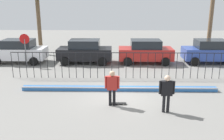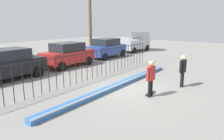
{
  "view_description": "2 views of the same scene",
  "coord_description": "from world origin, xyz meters",
  "px_view_note": "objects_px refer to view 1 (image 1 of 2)",
  "views": [
    {
      "loc": [
        -0.14,
        -12.4,
        4.96
      ],
      "look_at": [
        -0.41,
        1.03,
        1.17
      ],
      "focal_mm": 39.91,
      "sensor_mm": 36.0,
      "label": 1
    },
    {
      "loc": [
        -9.15,
        -5.39,
        3.5
      ],
      "look_at": [
        -0.14,
        1.24,
        0.94
      ],
      "focal_mm": 33.78,
      "sensor_mm": 36.0,
      "label": 2
    }
  ],
  "objects_px": {
    "camera_operator": "(167,90)",
    "parked_car_white": "(19,51)",
    "skateboard": "(118,103)",
    "parked_car_blue": "(210,51)",
    "parked_car_red": "(146,51)",
    "parked_car_black": "(85,51)",
    "stop_sign": "(25,45)",
    "skateboarder": "(112,85)"
  },
  "relations": [
    {
      "from": "parked_car_red",
      "to": "parked_car_blue",
      "type": "bearing_deg",
      "value": -2.11
    },
    {
      "from": "skateboard",
      "to": "parked_car_white",
      "type": "xyz_separation_m",
      "value": [
        -8.03,
        8.36,
        0.91
      ]
    },
    {
      "from": "parked_car_blue",
      "to": "stop_sign",
      "type": "bearing_deg",
      "value": -177.07
    },
    {
      "from": "parked_car_white",
      "to": "parked_car_red",
      "type": "bearing_deg",
      "value": 4.18
    },
    {
      "from": "parked_car_white",
      "to": "parked_car_blue",
      "type": "height_order",
      "value": "same"
    },
    {
      "from": "parked_car_white",
      "to": "parked_car_black",
      "type": "height_order",
      "value": "same"
    },
    {
      "from": "parked_car_white",
      "to": "parked_car_black",
      "type": "relative_size",
      "value": 1.0
    },
    {
      "from": "parked_car_black",
      "to": "parked_car_blue",
      "type": "distance_m",
      "value": 10.14
    },
    {
      "from": "camera_operator",
      "to": "parked_car_white",
      "type": "relative_size",
      "value": 0.41
    },
    {
      "from": "camera_operator",
      "to": "parked_car_blue",
      "type": "xyz_separation_m",
      "value": [
        5.3,
        9.35,
        -0.09
      ]
    },
    {
      "from": "skateboarder",
      "to": "skateboard",
      "type": "relative_size",
      "value": 2.19
    },
    {
      "from": "parked_car_white",
      "to": "camera_operator",
      "type": "bearing_deg",
      "value": -38.0
    },
    {
      "from": "parked_car_blue",
      "to": "skateboarder",
      "type": "bearing_deg",
      "value": -133.94
    },
    {
      "from": "parked_car_black",
      "to": "skateboarder",
      "type": "bearing_deg",
      "value": -72.29
    },
    {
      "from": "parked_car_red",
      "to": "camera_operator",
      "type": "bearing_deg",
      "value": -93.99
    },
    {
      "from": "skateboard",
      "to": "parked_car_red",
      "type": "relative_size",
      "value": 0.19
    },
    {
      "from": "parked_car_red",
      "to": "stop_sign",
      "type": "xyz_separation_m",
      "value": [
        -9.31,
        -1.13,
        0.64
      ]
    },
    {
      "from": "skateboard",
      "to": "parked_car_blue",
      "type": "height_order",
      "value": "parked_car_blue"
    },
    {
      "from": "parked_car_white",
      "to": "parked_car_red",
      "type": "relative_size",
      "value": 1.0
    },
    {
      "from": "camera_operator",
      "to": "parked_car_black",
      "type": "height_order",
      "value": "parked_car_black"
    },
    {
      "from": "skateboarder",
      "to": "skateboard",
      "type": "distance_m",
      "value": 1.04
    },
    {
      "from": "camera_operator",
      "to": "parked_car_white",
      "type": "height_order",
      "value": "parked_car_white"
    },
    {
      "from": "parked_car_red",
      "to": "skateboarder",
      "type": "bearing_deg",
      "value": -110.11
    },
    {
      "from": "parked_car_red",
      "to": "parked_car_blue",
      "type": "distance_m",
      "value": 5.24
    },
    {
      "from": "camera_operator",
      "to": "parked_car_red",
      "type": "relative_size",
      "value": 0.41
    },
    {
      "from": "skateboard",
      "to": "parked_car_white",
      "type": "height_order",
      "value": "parked_car_white"
    },
    {
      "from": "camera_operator",
      "to": "parked_car_black",
      "type": "xyz_separation_m",
      "value": [
        -4.83,
        9.16,
        -0.09
      ]
    },
    {
      "from": "parked_car_blue",
      "to": "stop_sign",
      "type": "distance_m",
      "value": 14.62
    },
    {
      "from": "skateboard",
      "to": "parked_car_red",
      "type": "height_order",
      "value": "parked_car_red"
    },
    {
      "from": "skateboard",
      "to": "skateboarder",
      "type": "bearing_deg",
      "value": -156.15
    },
    {
      "from": "skateboarder",
      "to": "parked_car_red",
      "type": "xyz_separation_m",
      "value": [
        2.53,
        8.52,
        -0.08
      ]
    },
    {
      "from": "skateboard",
      "to": "stop_sign",
      "type": "distance_m",
      "value": 10.26
    },
    {
      "from": "stop_sign",
      "to": "parked_car_blue",
      "type": "bearing_deg",
      "value": 4.97
    },
    {
      "from": "skateboarder",
      "to": "camera_operator",
      "type": "height_order",
      "value": "camera_operator"
    },
    {
      "from": "skateboard",
      "to": "parked_car_blue",
      "type": "xyz_separation_m",
      "value": [
        7.47,
        8.53,
        0.91
      ]
    },
    {
      "from": "parked_car_red",
      "to": "stop_sign",
      "type": "relative_size",
      "value": 1.72
    },
    {
      "from": "camera_operator",
      "to": "stop_sign",
      "type": "xyz_separation_m",
      "value": [
        -9.25,
        8.08,
        0.56
      ]
    },
    {
      "from": "parked_car_red",
      "to": "parked_car_black",
      "type": "bearing_deg",
      "value": 177.1
    },
    {
      "from": "parked_car_white",
      "to": "stop_sign",
      "type": "bearing_deg",
      "value": -45.2
    },
    {
      "from": "skateboarder",
      "to": "stop_sign",
      "type": "height_order",
      "value": "stop_sign"
    },
    {
      "from": "parked_car_blue",
      "to": "stop_sign",
      "type": "xyz_separation_m",
      "value": [
        -14.55,
        -1.27,
        0.64
      ]
    },
    {
      "from": "skateboarder",
      "to": "parked_car_red",
      "type": "distance_m",
      "value": 8.89
    }
  ]
}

